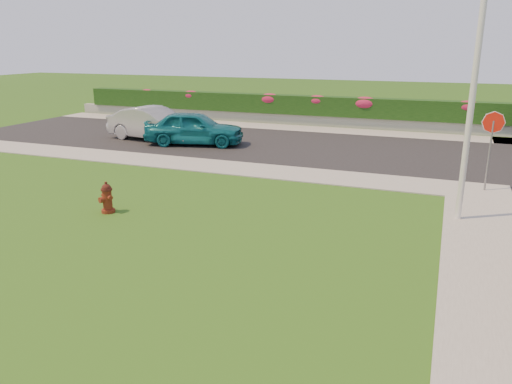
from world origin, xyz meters
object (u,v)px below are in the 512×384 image
at_px(sedan_silver, 154,124).
at_px(utility_pole, 471,107).
at_px(fire_hydrant, 107,198).
at_px(sedan_teal, 194,128).
at_px(stop_sign, 492,132).

xyz_separation_m(sedan_silver, utility_pole, (14.01, -7.06, 2.22)).
distance_m(fire_hydrant, sedan_teal, 9.94).
bearing_deg(sedan_silver, utility_pole, -108.35).
distance_m(sedan_teal, sedan_silver, 2.42).
bearing_deg(stop_sign, utility_pole, -88.56).
bearing_deg(stop_sign, sedan_teal, 179.90).
xyz_separation_m(fire_hydrant, utility_pole, (9.28, 2.92, 2.64)).
relative_size(fire_hydrant, stop_sign, 0.35).
bearing_deg(sedan_teal, utility_pole, -133.68).
bearing_deg(sedan_teal, sedan_silver, 68.61).
height_order(sedan_silver, utility_pole, utility_pole).
xyz_separation_m(sedan_teal, utility_pole, (11.61, -6.73, 2.24)).
xyz_separation_m(sedan_teal, sedan_silver, (-2.40, 0.33, 0.02)).
distance_m(utility_pole, stop_sign, 3.57).
bearing_deg(utility_pole, stop_sign, 76.01).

